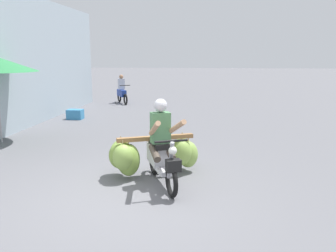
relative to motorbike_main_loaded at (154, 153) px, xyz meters
name	(u,v)px	position (x,y,z in m)	size (l,w,h in m)	color
ground_plane	(127,200)	(-0.29, -1.11, -0.50)	(120.00, 120.00, 0.00)	slate
motorbike_main_loaded	(154,153)	(0.00, 0.00, 0.00)	(1.81, 2.05, 1.58)	black
motorbike_distant_ahead_left	(122,92)	(-3.19, 10.53, 0.07)	(0.90, 1.45, 1.40)	black
shopfront_building	(4,60)	(-6.82, 6.56, 1.64)	(4.06, 9.06, 4.28)	#9EADB7
produce_crate	(75,114)	(-3.86, 6.00, -0.32)	(0.56, 0.40, 0.36)	teal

